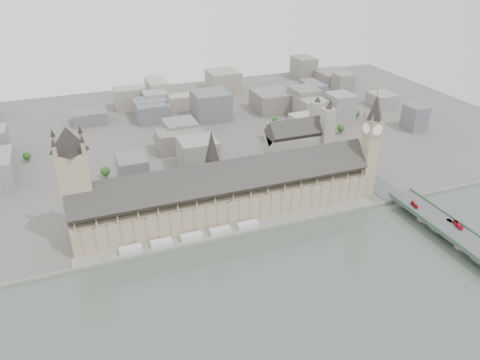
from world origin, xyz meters
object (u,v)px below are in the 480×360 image
object	(u,v)px
elizabeth_tower	(371,140)
red_bus_south	(458,225)
palace_of_westminster	(226,193)
car_approach	(358,159)
victoria_tower	(75,181)
car_silver	(450,220)
red_bus_north	(414,205)
westminster_bridge	(456,237)
westminster_abbey	(299,142)

from	to	relation	value
elizabeth_tower	red_bus_south	size ratio (longest dim) A/B	8.87
palace_of_westminster	car_approach	bearing A→B (deg)	13.71
victoria_tower	red_bus_south	distance (m)	312.26
elizabeth_tower	car_silver	size ratio (longest dim) A/B	21.87
red_bus_north	car_silver	world-z (taller)	red_bus_north
car_approach	palace_of_westminster	bearing A→B (deg)	-141.44
westminster_bridge	red_bus_north	size ratio (longest dim) A/B	32.35
victoria_tower	car_silver	size ratio (longest dim) A/B	20.35
elizabeth_tower	westminster_bridge	world-z (taller)	elizabeth_tower
westminster_bridge	red_bus_north	bearing A→B (deg)	96.68
elizabeth_tower	red_bus_north	xyz separation A→B (m)	(18.58, -49.19, -46.44)
westminster_abbey	palace_of_westminster	bearing A→B (deg)	-145.83
elizabeth_tower	westminster_abbey	size ratio (longest dim) A/B	1.58
palace_of_westminster	car_silver	xyz separation A→B (m)	(167.95, -91.63, -11.65)
westminster_abbey	red_bus_north	size ratio (longest dim) A/B	6.77
victoria_tower	red_bus_north	distance (m)	289.86
victoria_tower	red_bus_north	size ratio (longest dim) A/B	9.95
palace_of_westminster	red_bus_south	xyz separation A→B (m)	(168.23, -100.49, -10.77)
westminster_abbey	red_bus_north	world-z (taller)	westminster_abbey
car_silver	car_approach	distance (m)	131.96
westminster_bridge	car_silver	bearing A→B (deg)	69.09
red_bus_south	westminster_bridge	bearing A→B (deg)	-117.49
palace_of_westminster	elizabeth_tower	world-z (taller)	elizabeth_tower
elizabeth_tower	palace_of_westminster	bearing A→B (deg)	175.15
palace_of_westminster	westminster_abbey	bearing A→B (deg)	34.17
elizabeth_tower	red_bus_south	world-z (taller)	elizabeth_tower
car_silver	westminster_bridge	bearing A→B (deg)	-114.46
victoria_tower	car_approach	bearing A→B (deg)	6.75
car_approach	red_bus_north	bearing A→B (deg)	-70.02
car_silver	elizabeth_tower	bearing A→B (deg)	106.98
palace_of_westminster	red_bus_south	size ratio (longest dim) A/B	21.86
palace_of_westminster	elizabeth_tower	bearing A→B (deg)	-4.85
elizabeth_tower	victoria_tower	distance (m)	260.64
westminster_bridge	car_approach	distance (m)	147.65
westminster_abbey	car_approach	world-z (taller)	westminster_abbey
victoria_tower	car_approach	world-z (taller)	victoria_tower
palace_of_westminster	car_silver	size ratio (longest dim) A/B	53.92
victoria_tower	westminster_abbey	xyz separation A→B (m)	(232.92, 69.00, -30.12)
palace_of_westminster	car_approach	size ratio (longest dim) A/B	56.51
westminster_abbey	red_bus_south	xyz separation A→B (m)	(57.30, -175.79, -13.14)
westminster_abbey	red_bus_north	distance (m)	144.26
victoria_tower	westminster_bridge	xyz separation A→B (m)	(284.00, -113.50, -50.08)
victoria_tower	westminster_bridge	distance (m)	309.91
car_silver	palace_of_westminster	bearing A→B (deg)	147.83
red_bus_south	palace_of_westminster	bearing A→B (deg)	164.53
red_bus_south	elizabeth_tower	bearing A→B (deg)	124.18
westminster_bridge	westminster_abbey	world-z (taller)	westminster_abbey
victoria_tower	car_silver	world-z (taller)	victoria_tower
westminster_abbey	red_bus_south	world-z (taller)	westminster_abbey
westminster_abbey	car_approach	distance (m)	66.13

